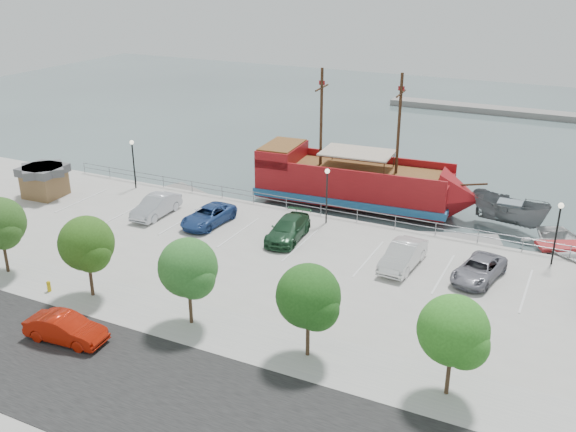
% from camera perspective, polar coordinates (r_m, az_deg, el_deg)
% --- Properties ---
extents(ground, '(160.00, 160.00, 0.00)m').
position_cam_1_polar(ground, '(43.60, 0.02, -4.76)').
color(ground, '#3F4B4E').
extents(street, '(100.00, 8.00, 0.04)m').
position_cam_1_polar(street, '(31.61, -13.33, -14.72)').
color(street, black).
rests_on(street, land_slab).
extents(sidewalk, '(100.00, 4.00, 0.05)m').
position_cam_1_polar(sidewalk, '(35.53, -7.22, -9.76)').
color(sidewalk, '#979797').
rests_on(sidewalk, land_slab).
extents(seawall_railing, '(50.00, 0.06, 1.00)m').
position_cam_1_polar(seawall_railing, '(49.50, 4.01, 0.47)').
color(seawall_railing, gray).
rests_on(seawall_railing, land_slab).
extents(far_shore, '(40.00, 3.00, 0.80)m').
position_cam_1_polar(far_shore, '(92.27, 21.37, 8.42)').
color(far_shore, gray).
rests_on(far_shore, ground).
extents(pirate_ship, '(19.09, 6.52, 11.93)m').
position_cam_1_polar(pirate_ship, '(53.97, 7.26, 2.73)').
color(pirate_ship, maroon).
rests_on(pirate_ship, ground).
extents(patrol_boat, '(6.88, 4.45, 2.49)m').
position_cam_1_polar(patrol_boat, '(52.37, 19.03, 0.17)').
color(patrol_boat, slate).
rests_on(patrol_boat, ground).
extents(speedboat, '(7.34, 8.21, 1.40)m').
position_cam_1_polar(speedboat, '(48.57, 23.49, -2.88)').
color(speedboat, silver).
rests_on(speedboat, ground).
extents(dock_west, '(6.37, 3.99, 0.35)m').
position_cam_1_polar(dock_west, '(57.45, -8.52, 1.93)').
color(dock_west, slate).
rests_on(dock_west, ground).
extents(dock_mid, '(7.49, 4.44, 0.41)m').
position_cam_1_polar(dock_mid, '(48.94, 14.21, -2.11)').
color(dock_mid, gray).
rests_on(dock_mid, ground).
extents(dock_east, '(6.82, 4.28, 0.38)m').
position_cam_1_polar(dock_east, '(48.24, 22.92, -3.63)').
color(dock_east, slate).
rests_on(dock_east, ground).
extents(shed, '(3.36, 3.36, 2.62)m').
position_cam_1_polar(shed, '(57.26, -20.85, 2.98)').
color(shed, brown).
rests_on(shed, land_slab).
extents(street_sedan, '(4.54, 1.93, 1.46)m').
position_cam_1_polar(street_sedan, '(35.69, -19.16, -9.43)').
color(street_sedan, '#AE1907').
rests_on(street_sedan, street).
extents(fire_hydrant, '(0.25, 0.25, 0.73)m').
position_cam_1_polar(fire_hydrant, '(41.10, -20.49, -5.84)').
color(fire_hydrant, gold).
rests_on(fire_hydrant, sidewalk).
extents(lamp_post_left, '(0.36, 0.36, 4.28)m').
position_cam_1_polar(lamp_post_left, '(56.58, -13.62, 5.25)').
color(lamp_post_left, black).
rests_on(lamp_post_left, land_slab).
extents(lamp_post_mid, '(0.36, 0.36, 4.28)m').
position_cam_1_polar(lamp_post_mid, '(47.53, 3.48, 2.67)').
color(lamp_post_mid, black).
rests_on(lamp_post_mid, land_slab).
extents(lamp_post_right, '(0.36, 0.36, 4.28)m').
position_cam_1_polar(lamp_post_right, '(44.33, 22.89, -0.54)').
color(lamp_post_right, black).
rests_on(lamp_post_right, land_slab).
extents(tree_b, '(3.30, 3.20, 5.00)m').
position_cam_1_polar(tree_b, '(43.35, -24.19, -0.73)').
color(tree_b, '#473321').
rests_on(tree_b, sidewalk).
extents(tree_c, '(3.30, 3.20, 5.00)m').
position_cam_1_polar(tree_c, '(38.47, -17.38, -2.54)').
color(tree_c, '#473321').
rests_on(tree_c, sidewalk).
extents(tree_d, '(3.30, 3.20, 5.00)m').
position_cam_1_polar(tree_d, '(34.32, -8.74, -4.78)').
color(tree_d, '#473321').
rests_on(tree_d, sidewalk).
extents(tree_e, '(3.30, 3.20, 5.00)m').
position_cam_1_polar(tree_e, '(31.22, 2.01, -7.38)').
color(tree_e, '#473321').
rests_on(tree_e, sidewalk).
extents(tree_f, '(3.30, 3.20, 5.00)m').
position_cam_1_polar(tree_f, '(29.48, 14.70, -10.09)').
color(tree_f, '#473321').
rests_on(tree_f, sidewalk).
extents(parked_car_b, '(1.78, 4.84, 1.58)m').
position_cam_1_polar(parked_car_b, '(50.62, -11.64, 0.88)').
color(parked_car_b, '#B7BAC4').
rests_on(parked_car_b, land_slab).
extents(parked_car_c, '(2.58, 5.08, 1.38)m').
position_cam_1_polar(parked_car_c, '(48.34, -7.10, 0.02)').
color(parked_car_c, navy).
rests_on(parked_car_c, land_slab).
extents(parked_car_d, '(2.61, 5.38, 1.51)m').
position_cam_1_polar(parked_car_d, '(45.46, 0.01, -1.16)').
color(parked_car_d, '#1F462A').
rests_on(parked_car_d, land_slab).
extents(parked_car_f, '(2.07, 5.04, 1.62)m').
position_cam_1_polar(parked_car_f, '(42.01, 10.19, -3.47)').
color(parked_car_f, silver).
rests_on(parked_car_f, land_slab).
extents(parked_car_g, '(3.10, 5.14, 1.34)m').
position_cam_1_polar(parked_car_g, '(41.57, 16.59, -4.58)').
color(parked_car_g, gray).
rests_on(parked_car_g, land_slab).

